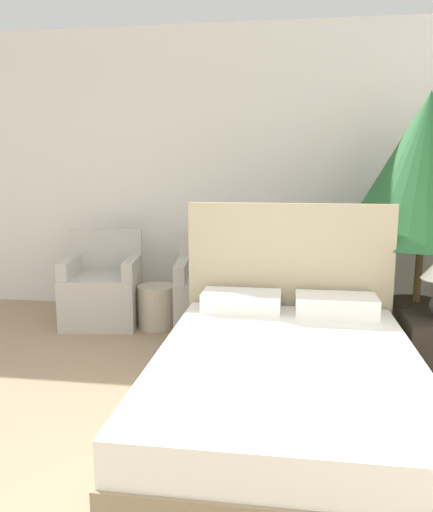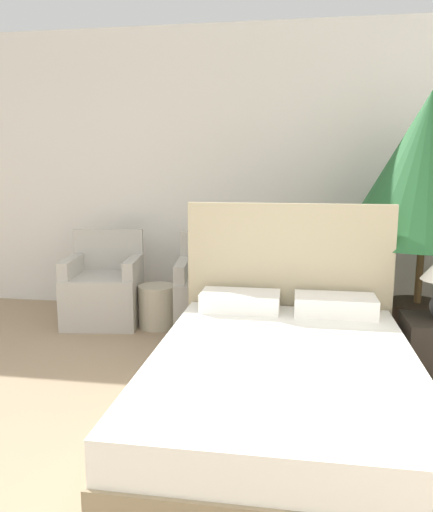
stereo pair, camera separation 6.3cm
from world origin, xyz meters
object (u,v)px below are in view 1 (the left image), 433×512
bed (287,378)px  side_table (157,306)px  armchair_near_window_left (103,294)px  armchair_near_window_right (214,298)px  potted_palm (425,175)px

bed → side_table: size_ratio=5.36×
armchair_near_window_left → side_table: 0.56m
armchair_near_window_right → armchair_near_window_left: bearing=173.5°
armchair_near_window_left → potted_palm: potted_palm is taller
potted_palm → bed: bearing=-125.8°
armchair_near_window_right → potted_palm: bearing=-10.5°
bed → armchair_near_window_right: 1.78m
armchair_near_window_right → potted_palm: potted_palm is taller
bed → potted_palm: 2.21m
armchair_near_window_left → armchair_near_window_right: same height
armchair_near_window_right → bed: bearing=-73.8°
potted_palm → side_table: (-2.32, 0.09, -1.24)m
armchair_near_window_left → potted_palm: size_ratio=0.42×
armchair_near_window_left → potted_palm: (2.87, -0.13, 1.15)m
armchair_near_window_right → side_table: 0.55m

